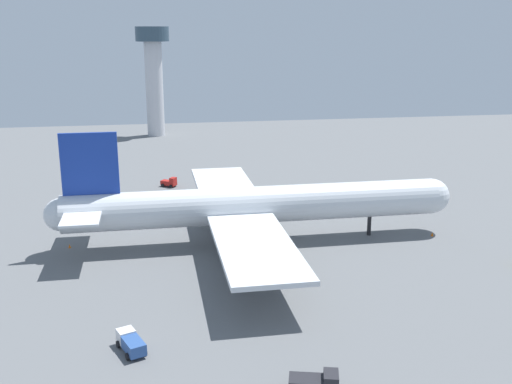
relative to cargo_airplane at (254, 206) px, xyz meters
The scene contains 8 objects.
ground_plane 6.67m from the cargo_airplane, ahead, with size 282.22×282.22×0.00m, color slate.
cargo_airplane is the anchor object (origin of this frame).
pushback_tractor 45.67m from the cargo_airplane, 91.87° to the right, with size 5.47×3.68×2.24m.
baggage_tug 39.74m from the cargo_airplane, 121.03° to the right, with size 3.66×5.51×1.96m.
catering_truck 43.51m from the cargo_airplane, 107.51° to the left, with size 3.95×3.50×2.30m.
safety_cone_nose 32.86m from the cargo_airplane, ahead, with size 0.50×0.50×0.72m, color orange.
safety_cone_tail 32.09m from the cargo_airplane, behind, with size 0.48×0.48×0.68m, color orange.
control_tower 116.10m from the cargo_airplane, 97.37° to the left, with size 11.30×11.30×36.92m.
Camera 1 is at (-17.40, -97.21, 35.85)m, focal length 42.04 mm.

